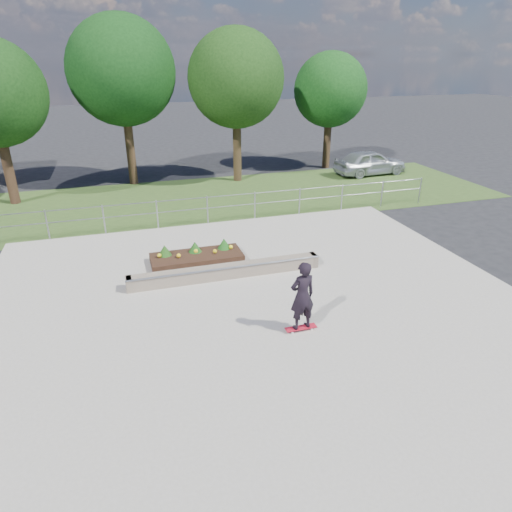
{
  "coord_description": "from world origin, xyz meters",
  "views": [
    {
      "loc": [
        -3.31,
        -9.86,
        6.37
      ],
      "look_at": [
        0.2,
        1.5,
        1.1
      ],
      "focal_mm": 32.0,
      "sensor_mm": 36.0,
      "label": 1
    }
  ],
  "objects_px": {
    "planter_bed": "(196,256)",
    "skateboarder": "(302,296)",
    "parked_car": "(370,162)",
    "grind_ledge": "(226,271)"
  },
  "relations": [
    {
      "from": "planter_bed",
      "to": "skateboarder",
      "type": "xyz_separation_m",
      "value": [
        1.73,
        -4.91,
        0.78
      ]
    },
    {
      "from": "skateboarder",
      "to": "parked_car",
      "type": "bearing_deg",
      "value": 54.52
    },
    {
      "from": "grind_ledge",
      "to": "parked_car",
      "type": "xyz_separation_m",
      "value": [
        11.08,
        10.63,
        0.45
      ]
    },
    {
      "from": "planter_bed",
      "to": "skateboarder",
      "type": "distance_m",
      "value": 5.26
    },
    {
      "from": "grind_ledge",
      "to": "parked_car",
      "type": "bearing_deg",
      "value": 43.79
    },
    {
      "from": "planter_bed",
      "to": "parked_car",
      "type": "distance_m",
      "value": 14.89
    },
    {
      "from": "grind_ledge",
      "to": "skateboarder",
      "type": "xyz_separation_m",
      "value": [
        1.07,
        -3.42,
        0.76
      ]
    },
    {
      "from": "planter_bed",
      "to": "skateboarder",
      "type": "bearing_deg",
      "value": -70.55
    },
    {
      "from": "grind_ledge",
      "to": "skateboarder",
      "type": "height_order",
      "value": "skateboarder"
    },
    {
      "from": "skateboarder",
      "to": "planter_bed",
      "type": "bearing_deg",
      "value": 109.45
    }
  ]
}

